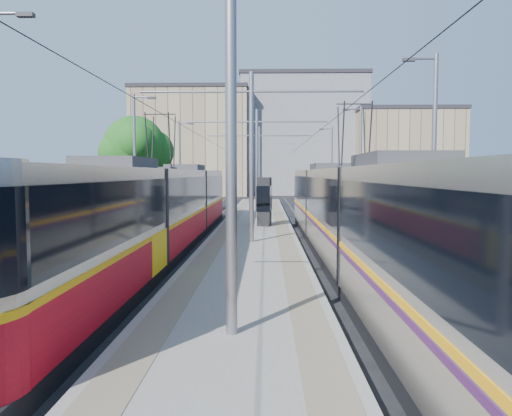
{
  "coord_description": "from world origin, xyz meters",
  "views": [
    {
      "loc": [
        0.61,
        -12.7,
        3.16
      ],
      "look_at": [
        0.16,
        9.56,
        1.6
      ],
      "focal_mm": 35.0,
      "sensor_mm": 36.0,
      "label": 1
    }
  ],
  "objects": [
    {
      "name": "catenary",
      "position": [
        0.0,
        14.15,
        4.52
      ],
      "size": [
        9.2,
        70.0,
        7.0
      ],
      "color": "slate",
      "rests_on": "platform"
    },
    {
      "name": "building_centre",
      "position": [
        6.0,
        64.0,
        8.74
      ],
      "size": [
        18.36,
        14.28,
        17.45
      ],
      "color": "gray",
      "rests_on": "ground"
    },
    {
      "name": "tactile_strip_right",
      "position": [
        1.45,
        17.0,
        0.3
      ],
      "size": [
        0.7,
        50.0,
        0.01
      ],
      "primitive_type": "cube",
      "color": "gray",
      "rests_on": "platform"
    },
    {
      "name": "street_lamps",
      "position": [
        -0.0,
        21.0,
        4.18
      ],
      "size": [
        15.18,
        38.22,
        8.0
      ],
      "color": "slate",
      "rests_on": "ground"
    },
    {
      "name": "shelter",
      "position": [
        0.51,
        14.46,
        1.68
      ],
      "size": [
        0.86,
        1.27,
        2.64
      ],
      "rotation": [
        0.0,
        0.0,
        -0.11
      ],
      "color": "black",
      "rests_on": "platform"
    },
    {
      "name": "track_arrow",
      "position": [
        -3.6,
        -3.0,
        0.01
      ],
      "size": [
        1.2,
        5.0,
        0.01
      ],
      "primitive_type": "cube",
      "color": "silver",
      "rests_on": "ground"
    },
    {
      "name": "ground",
      "position": [
        0.0,
        0.0,
        0.0
      ],
      "size": [
        160.0,
        160.0,
        0.0
      ],
      "primitive_type": "plane",
      "color": "black",
      "rests_on": "ground"
    },
    {
      "name": "tram_right",
      "position": [
        3.6,
        4.47,
        1.86
      ],
      "size": [
        2.43,
        29.77,
        5.5
      ],
      "color": "black",
      "rests_on": "ground"
    },
    {
      "name": "tram_left",
      "position": [
        -3.6,
        7.27,
        1.71
      ],
      "size": [
        2.43,
        29.76,
        5.5
      ],
      "color": "black",
      "rests_on": "ground"
    },
    {
      "name": "rails",
      "position": [
        0.0,
        17.0,
        0.02
      ],
      "size": [
        8.71,
        70.0,
        0.03
      ],
      "color": "gray",
      "rests_on": "ground"
    },
    {
      "name": "building_left",
      "position": [
        -10.0,
        60.0,
        7.56
      ],
      "size": [
        16.32,
        12.24,
        15.1
      ],
      "color": "#9C8C69",
      "rests_on": "ground"
    },
    {
      "name": "tree",
      "position": [
        -8.98,
        24.94,
        5.04
      ],
      "size": [
        5.13,
        4.74,
        7.46
      ],
      "color": "#382314",
      "rests_on": "ground"
    },
    {
      "name": "platform",
      "position": [
        0.0,
        17.0,
        0.15
      ],
      "size": [
        4.0,
        50.0,
        0.3
      ],
      "primitive_type": "cube",
      "color": "gray",
      "rests_on": "ground"
    },
    {
      "name": "building_right",
      "position": [
        20.0,
        58.0,
        6.02
      ],
      "size": [
        14.28,
        10.2,
        12.02
      ],
      "color": "#9C8C69",
      "rests_on": "ground"
    },
    {
      "name": "tactile_strip_left",
      "position": [
        -1.45,
        17.0,
        0.3
      ],
      "size": [
        0.7,
        50.0,
        0.01
      ],
      "primitive_type": "cube",
      "color": "gray",
      "rests_on": "platform"
    }
  ]
}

